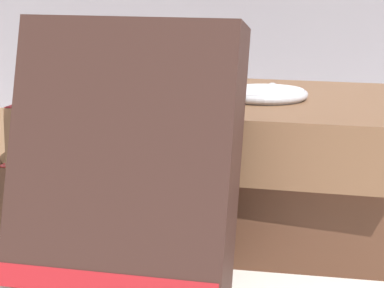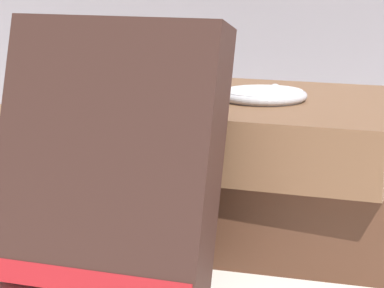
% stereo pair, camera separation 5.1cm
% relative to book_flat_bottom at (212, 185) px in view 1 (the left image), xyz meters
% --- Properties ---
extents(ground_plane, '(3.00, 3.00, 0.00)m').
position_rel_book_flat_bottom_xyz_m(ground_plane, '(0.02, -0.02, -0.03)').
color(ground_plane, white).
extents(book_flat_bottom, '(0.24, 0.18, 0.05)m').
position_rel_book_flat_bottom_xyz_m(book_flat_bottom, '(0.00, 0.00, 0.00)').
color(book_flat_bottom, '#4C2D1E').
rests_on(book_flat_bottom, ground_plane).
extents(book_flat_top, '(0.22, 0.16, 0.04)m').
position_rel_book_flat_bottom_xyz_m(book_flat_top, '(0.01, -0.02, 0.04)').
color(book_flat_top, brown).
rests_on(book_flat_top, book_flat_bottom).
extents(book_leaning_front, '(0.12, 0.07, 0.14)m').
position_rel_book_flat_bottom_xyz_m(book_leaning_front, '(-0.02, -0.13, 0.04)').
color(book_leaning_front, '#331E19').
rests_on(book_leaning_front, ground_plane).
extents(pocket_watch, '(0.05, 0.06, 0.01)m').
position_rel_book_flat_bottom_xyz_m(pocket_watch, '(0.04, -0.02, 0.07)').
color(pocket_watch, silver).
rests_on(pocket_watch, book_flat_top).
extents(reading_glasses, '(0.12, 0.09, 0.00)m').
position_rel_book_flat_bottom_xyz_m(reading_glasses, '(-0.06, 0.14, -0.02)').
color(reading_glasses, black).
rests_on(reading_glasses, ground_plane).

